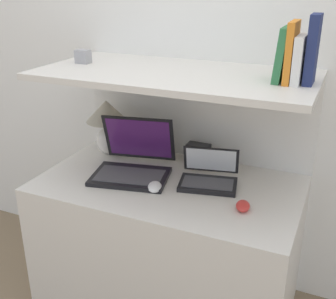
# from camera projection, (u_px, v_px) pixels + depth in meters

# --- Properties ---
(wall_back) EXTENTS (6.00, 0.05, 2.40)m
(wall_back) POSITION_uv_depth(u_px,v_px,m) (201.00, 64.00, 2.12)
(wall_back) COLOR white
(wall_back) RESTS_ON ground_plane
(desk) EXTENTS (1.21, 0.69, 0.72)m
(desk) POSITION_uv_depth(u_px,v_px,m) (168.00, 247.00, 2.10)
(desk) COLOR silver
(desk) RESTS_ON ground_plane
(back_riser) EXTENTS (1.21, 0.04, 1.20)m
(back_riser) POSITION_uv_depth(u_px,v_px,m) (195.00, 175.00, 2.31)
(back_riser) COLOR white
(back_riser) RESTS_ON ground_plane
(shelf) EXTENTS (1.21, 0.62, 0.03)m
(shelf) POSITION_uv_depth(u_px,v_px,m) (175.00, 75.00, 1.83)
(shelf) COLOR silver
(shelf) RESTS_ON back_riser
(table_lamp) EXTENTS (0.22, 0.22, 0.30)m
(table_lamp) POSITION_uv_depth(u_px,v_px,m) (107.00, 120.00, 2.21)
(table_lamp) COLOR white
(table_lamp) RESTS_ON desk
(laptop_large) EXTENTS (0.42, 0.41, 0.26)m
(laptop_large) POSITION_uv_depth(u_px,v_px,m) (133.00, 163.00, 2.03)
(laptop_large) COLOR black
(laptop_large) RESTS_ON desk
(laptop_small) EXTENTS (0.30, 0.27, 0.16)m
(laptop_small) POSITION_uv_depth(u_px,v_px,m) (209.00, 177.00, 1.94)
(laptop_small) COLOR black
(laptop_small) RESTS_ON desk
(computer_mouse) EXTENTS (0.09, 0.11, 0.03)m
(computer_mouse) POSITION_uv_depth(u_px,v_px,m) (155.00, 187.00, 1.88)
(computer_mouse) COLOR white
(computer_mouse) RESTS_ON desk
(second_mouse) EXTENTS (0.07, 0.10, 0.03)m
(second_mouse) POSITION_uv_depth(u_px,v_px,m) (243.00, 206.00, 1.73)
(second_mouse) COLOR red
(second_mouse) RESTS_ON desk
(router_box) EXTENTS (0.12, 0.07, 0.10)m
(router_box) POSITION_uv_depth(u_px,v_px,m) (198.00, 154.00, 2.15)
(router_box) COLOR black
(router_box) RESTS_ON desk
(book_navy) EXTENTS (0.04, 0.12, 0.26)m
(book_navy) POSITION_uv_depth(u_px,v_px,m) (313.00, 50.00, 1.57)
(book_navy) COLOR navy
(book_navy) RESTS_ON shelf
(book_white) EXTENTS (0.03, 0.17, 0.18)m
(book_white) POSITION_uv_depth(u_px,v_px,m) (300.00, 59.00, 1.60)
(book_white) COLOR silver
(book_white) RESTS_ON shelf
(book_orange) EXTENTS (0.03, 0.17, 0.23)m
(book_orange) POSITION_uv_depth(u_px,v_px,m) (291.00, 52.00, 1.60)
(book_orange) COLOR orange
(book_orange) RESTS_ON shelf
(book_green) EXTENTS (0.05, 0.15, 0.21)m
(book_green) POSITION_uv_depth(u_px,v_px,m) (283.00, 55.00, 1.62)
(book_green) COLOR #2D7042
(book_green) RESTS_ON shelf
(shelf_gadget) EXTENTS (0.06, 0.05, 0.06)m
(shelf_gadget) POSITION_uv_depth(u_px,v_px,m) (83.00, 57.00, 1.99)
(shelf_gadget) COLOR #99999E
(shelf_gadget) RESTS_ON shelf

